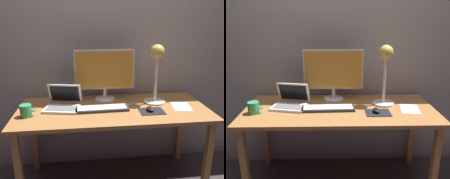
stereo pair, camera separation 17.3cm
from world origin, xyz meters
The scene contains 10 objects.
back_wall centered at (0.00, 0.40, 1.30)m, with size 4.80×0.06×2.60m, color #9E998E.
desk centered at (0.00, 0.00, 0.66)m, with size 1.60×0.70×0.74m.
monitor centered at (-0.05, 0.21, 1.00)m, with size 0.54×0.18×0.47m.
keyboard_main centered at (-0.10, -0.03, 0.75)m, with size 0.44×0.15×0.03m.
laptop centered at (-0.42, 0.05, 0.80)m, with size 0.33×0.30×0.20m.
desk_lamp centered at (0.39, 0.09, 1.08)m, with size 0.19×0.19×0.52m.
mousepad centered at (0.30, -0.12, 0.74)m, with size 0.20×0.16×0.00m, color black.
mouse centered at (0.29, -0.11, 0.76)m, with size 0.06×0.10×0.03m, color black.
coffee_mug centered at (-0.69, -0.10, 0.79)m, with size 0.12×0.09×0.10m.
paper_sheet_near_mouse centered at (0.59, -0.03, 0.74)m, with size 0.15×0.21×0.00m, color white.
Camera 1 is at (-0.23, -1.85, 1.48)m, focal length 37.81 mm.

